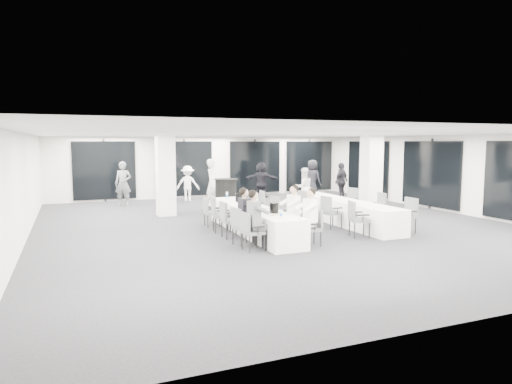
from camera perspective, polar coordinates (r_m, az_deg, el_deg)
room at (r=15.37m, az=3.92°, el=1.87°), size 14.04×16.04×2.84m
column_left at (r=16.18m, az=-11.25°, el=2.03°), size 0.60×0.60×2.80m
column_right at (r=16.99m, az=14.18°, el=2.16°), size 0.60×0.60×2.80m
banquet_table_main at (r=12.81m, az=-0.39°, el=-3.55°), size 0.90×5.00×0.75m
banquet_table_side at (r=14.59m, az=11.01°, el=-2.46°), size 0.90×5.00×0.75m
cocktail_table at (r=16.72m, az=-3.79°, el=-0.42°), size 0.88×0.88×1.22m
chair_main_left_near at (r=10.75m, az=-0.74°, el=-4.63°), size 0.50×0.55×0.92m
chair_main_left_second at (r=11.32m, az=-1.90°, el=-4.01°), size 0.56×0.59×0.94m
chair_main_left_mid at (r=12.19m, az=-3.47°, el=-3.19°), size 0.50×0.56×0.98m
chair_main_left_fourth at (r=12.99m, az=-4.70°, el=-2.53°), size 0.58×0.62×1.01m
chair_main_left_far at (r=13.91m, az=-5.84°, el=-2.27°), size 0.45×0.50×0.88m
chair_main_right_near at (r=11.39m, az=7.21°, el=-4.17°), size 0.47×0.52×0.88m
chair_main_right_second at (r=12.18m, az=5.07°, el=-3.54°), size 0.50×0.53×0.86m
chair_main_right_mid at (r=12.76m, az=3.75°, el=-2.88°), size 0.54×0.58×0.94m
chair_main_right_fourth at (r=13.64m, az=1.93°, el=-2.25°), size 0.53×0.57×0.94m
chair_main_right_far at (r=14.60m, az=0.25°, el=-1.57°), size 0.56×0.61×1.00m
chair_side_left_near at (r=12.59m, az=12.45°, el=-3.02°), size 0.60×0.63×0.98m
chair_side_left_mid at (r=13.72m, az=9.20°, el=-2.22°), size 0.55×0.59×0.97m
chair_side_left_far at (r=14.99m, az=6.23°, el=-1.42°), size 0.58×0.62×0.99m
chair_side_right_near at (r=13.56m, az=18.38°, el=-2.51°), size 0.52×0.58×0.99m
chair_side_right_mid at (r=14.60m, az=14.93°, el=-1.78°), size 0.58×0.62×1.00m
chair_side_right_far at (r=15.82m, az=11.63°, el=-1.08°), size 0.60×0.63×1.01m
seated_guest_a at (r=10.76m, az=0.06°, el=-3.05°), size 0.50×0.38×1.44m
seated_guest_b at (r=11.34m, az=-1.16°, el=-2.57°), size 0.50×0.38×1.44m
seated_guest_c at (r=11.26m, az=6.51°, el=-2.67°), size 0.50×0.38×1.44m
seated_guest_d at (r=12.05m, az=4.46°, el=-2.07°), size 0.50×0.38×1.44m
standing_guest_a at (r=18.23m, az=-5.44°, el=1.55°), size 0.99×1.00×2.15m
standing_guest_b at (r=18.06m, az=5.97°, el=0.90°), size 0.86×0.53×1.77m
standing_guest_c at (r=20.00m, az=-8.54°, el=1.34°), size 1.25×0.92×1.74m
standing_guest_d at (r=20.32m, az=10.63°, el=1.59°), size 1.28×1.08×1.90m
standing_guest_e at (r=21.25m, az=7.06°, el=1.97°), size 0.95×1.12×1.98m
standing_guest_f at (r=21.15m, az=0.66°, el=1.87°), size 1.84×1.40×1.89m
standing_guest_g at (r=19.13m, az=-16.28°, el=1.36°), size 0.90×0.81×2.02m
standing_guest_h at (r=20.33m, az=13.84°, el=1.27°), size 0.59×0.88×1.72m
ice_bucket_near at (r=11.66m, az=2.26°, el=-1.99°), size 0.23×0.23×0.26m
ice_bucket_far at (r=13.86m, az=-2.12°, el=-0.69°), size 0.23×0.23×0.26m
water_bottle_a at (r=10.90m, az=3.15°, el=-2.73°), size 0.07×0.07×0.21m
water_bottle_b at (r=13.07m, az=0.12°, el=-1.16°), size 0.08×0.08×0.24m
water_bottle_c at (r=14.58m, az=-3.65°, el=-0.42°), size 0.07×0.07×0.23m
plate_a at (r=11.23m, az=2.17°, el=-2.93°), size 0.22×0.22×0.03m
plate_b at (r=11.43m, az=2.76°, el=-2.77°), size 0.19×0.19×0.03m
plate_c at (r=12.37m, az=1.06°, el=-2.08°), size 0.21×0.21×0.03m
wine_glass at (r=10.77m, az=5.55°, el=-2.53°), size 0.08×0.08×0.22m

